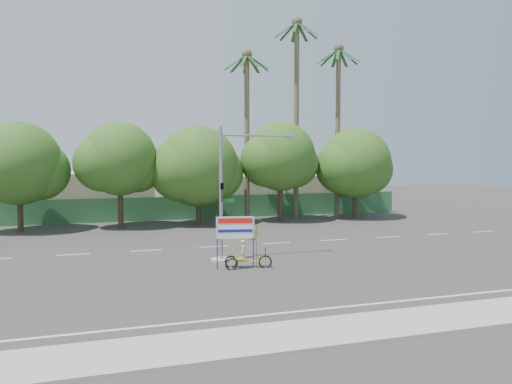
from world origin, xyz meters
name	(u,v)px	position (x,y,z in m)	size (l,w,h in m)	color
ground	(294,274)	(0.00, 0.00, 0.00)	(120.00, 120.00, 0.00)	#33302D
sidewalk_near	(382,325)	(0.00, -7.50, 0.06)	(50.00, 2.40, 0.12)	gray
fence	(202,207)	(0.00, 21.50, 1.00)	(38.00, 0.08, 2.00)	#336B3D
building_left	(82,195)	(-10.00, 26.00, 2.00)	(12.00, 8.00, 4.00)	beige
building_right	(272,193)	(8.00, 26.00, 1.80)	(14.00, 8.00, 3.60)	beige
tree_far_left	(18,166)	(-14.05, 18.00, 4.76)	(7.14, 6.00, 7.96)	#473828
tree_left	(119,161)	(-7.05, 18.00, 5.06)	(6.66, 5.60, 8.07)	#473828
tree_center	(197,169)	(-1.05, 18.00, 4.47)	(7.62, 6.40, 7.85)	#473828
tree_right	(280,159)	(5.95, 18.00, 5.24)	(6.90, 5.80, 8.36)	#473828
tree_far_right	(355,165)	(12.95, 18.00, 4.64)	(7.38, 6.20, 7.94)	#473828
palm_tall	(296,98)	(8.00, 19.50, 10.46)	(3.73, 3.79, 17.45)	#70604C
palm_mid	(338,112)	(12.00, 19.50, 9.40)	(3.73, 3.79, 15.45)	#70604C
palm_short	(247,116)	(3.50, 19.50, 8.86)	(3.73, 3.79, 14.45)	#70604C
traffic_signal	(227,205)	(-2.20, 3.98, 2.92)	(4.72, 1.10, 7.00)	gray
trike_billboard	(241,246)	(-2.02, 1.94, 1.08)	(2.69, 0.93, 2.68)	black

